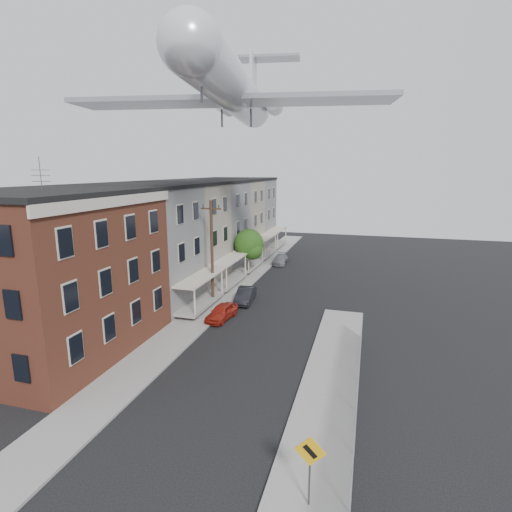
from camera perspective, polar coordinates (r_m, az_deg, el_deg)
The scene contains 19 objects.
ground at distance 18.54m, azimuth -11.40°, elevation -26.25°, with size 120.00×120.00×0.00m, color black.
sidewalk_left at distance 40.47m, azimuth -2.82°, elevation -4.14°, with size 3.00×62.00×0.12m, color gray.
sidewalk_right at distance 22.00m, azimuth 10.12°, elevation -19.21°, with size 3.00×26.00×0.12m, color gray.
curb_left at distance 40.04m, azimuth -0.85°, elevation -4.29°, with size 0.15×62.00×0.14m, color gray.
curb_right at distance 22.14m, azimuth 6.18°, elevation -18.82°, with size 0.15×26.00×0.14m, color gray.
corner_building at distance 28.15m, azimuth -27.29°, elevation -2.09°, with size 10.31×12.30×12.15m.
row_house_a at distance 35.45m, azimuth -16.82°, elevation 1.42°, with size 11.98×7.00×10.30m.
row_house_b at distance 41.41m, azimuth -11.63°, elevation 3.19°, with size 11.98×7.00×10.30m.
row_house_c at distance 47.66m, azimuth -7.76°, elevation 4.50°, with size 11.98×7.00×10.30m.
row_house_d at distance 54.09m, azimuth -4.79°, elevation 5.48°, with size 11.98×7.00×10.30m.
row_house_e at distance 60.65m, azimuth -2.44°, elevation 6.24°, with size 11.98×7.00×10.30m.
chainlink_fence at distance 20.60m, azimuth 14.30°, elevation -18.73°, with size 0.06×18.06×1.90m.
warning_sign at distance 15.21m, azimuth 7.71°, elevation -26.97°, with size 1.10×0.11×2.80m.
utility_pole at distance 33.93m, azimuth -6.31°, elevation 0.62°, with size 1.80×0.26×9.00m.
street_tree at distance 43.24m, azimuth -0.91°, elevation 1.56°, with size 3.22×3.20×5.20m.
car_near at distance 31.48m, azimuth -4.93°, elevation -7.98°, with size 1.43×3.57×1.21m, color #A22114.
car_mid at distance 35.32m, azimuth -1.53°, elevation -5.61°, with size 1.35×3.88×1.28m, color black.
car_far at distance 49.55m, azimuth 3.49°, elevation -0.47°, with size 1.60×3.94×1.14m, color gray.
airplane at distance 35.03m, azimuth -2.97°, elevation 22.41°, with size 24.95×28.49×8.19m.
Camera 1 is at (7.05, -12.74, 11.48)m, focal length 28.00 mm.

